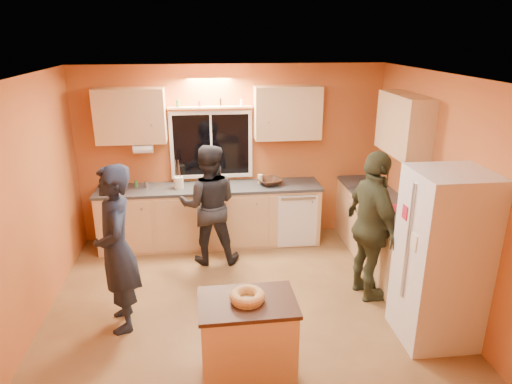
{
  "coord_description": "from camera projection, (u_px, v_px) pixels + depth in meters",
  "views": [
    {
      "loc": [
        -0.4,
        -4.59,
        3.02
      ],
      "look_at": [
        0.18,
        0.4,
        1.25
      ],
      "focal_mm": 32.0,
      "sensor_mm": 36.0,
      "label": 1
    }
  ],
  "objects": [
    {
      "name": "ground",
      "position": [
        245.0,
        304.0,
        5.35
      ],
      "size": [
        4.5,
        4.5,
        0.0
      ],
      "primitive_type": "plane",
      "color": "brown",
      "rests_on": "ground"
    },
    {
      "name": "room_shell",
      "position": [
        251.0,
        162.0,
        5.21
      ],
      "size": [
        4.54,
        4.04,
        2.61
      ],
      "color": "#B5542E",
      "rests_on": "ground"
    },
    {
      "name": "back_counter",
      "position": [
        235.0,
        214.0,
        6.8
      ],
      "size": [
        4.23,
        0.62,
        0.9
      ],
      "color": "tan",
      "rests_on": "ground"
    },
    {
      "name": "right_counter",
      "position": [
        391.0,
        242.0,
        5.88
      ],
      "size": [
        0.62,
        1.84,
        0.9
      ],
      "color": "tan",
      "rests_on": "ground"
    },
    {
      "name": "refrigerator",
      "position": [
        442.0,
        259.0,
        4.51
      ],
      "size": [
        0.72,
        0.7,
        1.8
      ],
      "primitive_type": "cube",
      "color": "silver",
      "rests_on": "ground"
    },
    {
      "name": "island",
      "position": [
        248.0,
        340.0,
        4.07
      ],
      "size": [
        0.86,
        0.59,
        0.82
      ],
      "rotation": [
        0.0,
        0.0,
        0.01
      ],
      "color": "tan",
      "rests_on": "ground"
    },
    {
      "name": "bundt_pastry",
      "position": [
        247.0,
        296.0,
        3.92
      ],
      "size": [
        0.31,
        0.31,
        0.09
      ],
      "primitive_type": "torus",
      "color": "#DEB35B",
      "rests_on": "island"
    },
    {
      "name": "person_left",
      "position": [
        117.0,
        249.0,
        4.7
      ],
      "size": [
        0.56,
        0.73,
        1.8
      ],
      "primitive_type": "imported",
      "rotation": [
        0.0,
        0.0,
        -1.36
      ],
      "color": "black",
      "rests_on": "ground"
    },
    {
      "name": "person_center",
      "position": [
        209.0,
        205.0,
        6.12
      ],
      "size": [
        0.84,
        0.67,
        1.65
      ],
      "primitive_type": "imported",
      "rotation": [
        0.0,
        0.0,
        3.08
      ],
      "color": "black",
      "rests_on": "ground"
    },
    {
      "name": "person_right",
      "position": [
        372.0,
        227.0,
        5.24
      ],
      "size": [
        0.58,
        1.1,
        1.79
      ],
      "primitive_type": "imported",
      "rotation": [
        0.0,
        0.0,
        1.71
      ],
      "color": "#393E27",
      "rests_on": "ground"
    },
    {
      "name": "mixing_bowl",
      "position": [
        270.0,
        182.0,
        6.69
      ],
      "size": [
        0.45,
        0.45,
        0.09
      ],
      "primitive_type": "imported",
      "rotation": [
        0.0,
        0.0,
        0.34
      ],
      "color": "black",
      "rests_on": "back_counter"
    },
    {
      "name": "utensil_crock",
      "position": [
        179.0,
        183.0,
        6.51
      ],
      "size": [
        0.14,
        0.14,
        0.17
      ],
      "primitive_type": "cylinder",
      "color": "beige",
      "rests_on": "back_counter"
    },
    {
      "name": "potted_plant",
      "position": [
        424.0,
        224.0,
        4.95
      ],
      "size": [
        0.27,
        0.23,
        0.29
      ],
      "primitive_type": "imported",
      "rotation": [
        0.0,
        0.0,
        -0.02
      ],
      "color": "gray",
      "rests_on": "right_counter"
    },
    {
      "name": "red_box",
      "position": [
        399.0,
        208.0,
        5.71
      ],
      "size": [
        0.19,
        0.17,
        0.07
      ],
      "primitive_type": "cube",
      "rotation": [
        0.0,
        0.0,
        0.4
      ],
      "color": "#AF1A33",
      "rests_on": "right_counter"
    }
  ]
}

